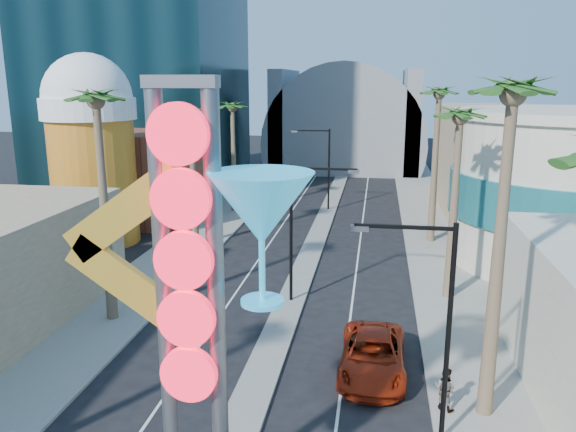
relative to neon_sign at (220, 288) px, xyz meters
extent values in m
cube|color=gray|center=(-10.32, 32.04, -7.23)|extent=(5.00, 100.00, 0.15)
cube|color=gray|center=(8.68, 32.04, -7.23)|extent=(5.00, 100.00, 0.15)
cube|color=gray|center=(-0.82, 35.04, -7.23)|extent=(1.60, 84.00, 0.15)
cube|color=brown|center=(-16.82, 35.04, -3.31)|extent=(10.00, 10.00, 8.00)
cube|color=#9C8064|center=(15.18, 45.04, -2.31)|extent=(10.00, 20.00, 10.00)
cylinder|color=#C5661A|center=(-17.82, 27.04, -2.31)|extent=(6.40, 6.40, 10.00)
cylinder|color=white|center=(-17.82, 27.04, 3.09)|extent=(7.00, 7.00, 1.60)
sphere|color=white|center=(-17.82, 27.04, 3.89)|extent=(6.60, 6.60, 6.60)
cylinder|color=beige|center=(17.18, 27.04, -2.31)|extent=(16.00, 16.00, 10.00)
cylinder|color=teal|center=(17.18, 27.04, -2.31)|extent=(16.60, 16.60, 3.00)
cylinder|color=slate|center=(-0.82, 69.04, -3.31)|extent=(22.00, 16.00, 22.00)
cube|color=slate|center=(-9.82, 69.04, -0.31)|extent=(2.00, 16.00, 14.00)
cube|color=slate|center=(8.18, 69.04, -0.31)|extent=(2.00, 16.00, 14.00)
cylinder|color=slate|center=(-1.52, 0.04, -0.81)|extent=(0.44, 0.44, 12.00)
cylinder|color=slate|center=(-0.12, 0.04, -0.81)|extent=(0.44, 0.44, 12.00)
cube|color=slate|center=(-0.82, 0.04, 5.09)|extent=(1.80, 0.50, 0.30)
cylinder|color=red|center=(-0.82, -0.31, 3.89)|extent=(1.50, 0.25, 1.50)
cylinder|color=red|center=(-0.82, -0.31, 2.34)|extent=(1.50, 0.25, 1.50)
cylinder|color=red|center=(-0.82, -0.31, 0.79)|extent=(1.50, 0.25, 1.50)
cylinder|color=red|center=(-0.82, -0.31, -0.76)|extent=(1.50, 0.25, 1.50)
cylinder|color=red|center=(-0.82, -0.31, -2.31)|extent=(1.50, 0.25, 1.50)
cube|color=yellow|center=(-2.42, 0.04, 1.89)|extent=(3.47, 0.25, 2.80)
cube|color=yellow|center=(-2.42, 0.04, -0.11)|extent=(3.47, 0.25, 2.80)
cone|color=#24A0CE|center=(1.08, 0.04, 2.09)|extent=(2.60, 2.60, 1.80)
cylinder|color=#24A0CE|center=(1.08, 0.04, 0.49)|extent=(0.16, 0.16, 1.60)
cylinder|color=#24A0CE|center=(1.08, 0.04, -0.31)|extent=(1.10, 1.10, 0.12)
cylinder|color=black|center=(-0.82, 17.04, -3.31)|extent=(0.18, 0.18, 8.00)
cube|color=black|center=(0.98, 17.04, 0.49)|extent=(3.60, 0.12, 0.12)
cube|color=slate|center=(2.58, 17.04, 0.39)|extent=(0.60, 0.25, 0.18)
cylinder|color=black|center=(-0.82, 41.04, -3.31)|extent=(0.18, 0.18, 8.00)
cube|color=black|center=(-2.62, 41.04, 0.49)|extent=(3.60, 0.12, 0.12)
cube|color=slate|center=(-4.22, 41.04, 0.39)|extent=(0.60, 0.25, 0.18)
cylinder|color=black|center=(6.38, 5.04, -3.31)|extent=(0.18, 0.18, 8.00)
cube|color=black|center=(4.76, 5.04, 0.49)|extent=(3.24, 0.12, 0.12)
cube|color=slate|center=(3.32, 5.04, 0.39)|extent=(0.60, 0.25, 0.18)
cylinder|color=brown|center=(-9.82, 13.04, -1.56)|extent=(0.40, 0.40, 11.50)
sphere|color=#234F1A|center=(-9.82, 13.04, 4.19)|extent=(2.40, 2.40, 2.40)
cylinder|color=brown|center=(-9.82, 27.04, -2.31)|extent=(0.40, 0.40, 10.00)
sphere|color=#234F1A|center=(-9.82, 27.04, 2.69)|extent=(2.40, 2.40, 2.40)
cylinder|color=brown|center=(-9.82, 39.04, -2.31)|extent=(0.40, 0.40, 10.00)
sphere|color=#234F1A|center=(-9.82, 39.04, 2.69)|extent=(2.40, 2.40, 2.40)
cylinder|color=brown|center=(8.18, 7.04, -1.31)|extent=(0.40, 0.40, 12.00)
sphere|color=#234F1A|center=(8.18, 7.04, 4.69)|extent=(2.40, 2.40, 2.40)
cylinder|color=brown|center=(8.18, 19.04, -2.06)|extent=(0.40, 0.40, 10.50)
sphere|color=#234F1A|center=(8.18, 19.04, 3.19)|extent=(2.40, 2.40, 2.40)
cylinder|color=brown|center=(8.18, 31.04, -1.56)|extent=(0.40, 0.40, 11.50)
sphere|color=#234F1A|center=(8.18, 31.04, 4.19)|extent=(2.40, 2.40, 2.40)
imported|color=#A3250C|center=(3.93, 9.60, -6.47)|extent=(2.86, 6.07, 1.68)
imported|color=gray|center=(6.68, 7.03, -6.30)|extent=(1.04, 0.98, 1.71)
camera|label=1|loc=(3.82, -12.93, 5.09)|focal=35.00mm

